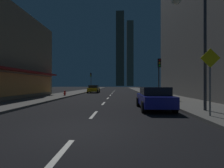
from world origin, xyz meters
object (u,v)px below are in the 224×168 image
street_lamp_right (190,24)px  pedestrian_crossing_sign (210,76)px  fire_hydrant_far_left (65,93)px  traffic_light_near_right (159,69)px  car_parked_far (94,89)px  car_parked_near (154,98)px  traffic_light_far_left (91,78)px

street_lamp_right → pedestrian_crossing_sign: size_ratio=2.09×
fire_hydrant_far_left → traffic_light_near_right: size_ratio=0.16×
car_parked_far → traffic_light_near_right: (9.10, -14.00, 2.45)m
car_parked_far → fire_hydrant_far_left: size_ratio=6.48×
car_parked_near → fire_hydrant_far_left: size_ratio=6.48×
car_parked_far → traffic_light_far_left: traffic_light_far_left is taller
fire_hydrant_far_left → pedestrian_crossing_sign: (11.50, -13.87, 1.56)m
car_parked_near → street_lamp_right: 4.84m
car_parked_near → traffic_light_far_left: (-9.10, 28.73, 2.45)m
pedestrian_crossing_sign → traffic_light_near_right: bearing=90.6°
car_parked_far → street_lamp_right: (8.98, -22.10, 4.33)m
car_parked_near → traffic_light_far_left: size_ratio=1.01×
pedestrian_crossing_sign → traffic_light_far_left: bearing=109.3°
car_parked_near → car_parked_far: bearing=109.0°
traffic_light_far_left → pedestrian_crossing_sign: size_ratio=1.33×
car_parked_far → pedestrian_crossing_sign: size_ratio=1.34×
street_lamp_right → car_parked_near: bearing=145.4°
car_parked_far → street_lamp_right: street_lamp_right is taller
traffic_light_near_right → street_lamp_right: 8.32m
traffic_light_far_left → pedestrian_crossing_sign: (11.10, -31.64, -1.18)m
car_parked_near → pedestrian_crossing_sign: bearing=-55.5°
fire_hydrant_far_left → traffic_light_far_left: 17.99m
street_lamp_right → traffic_light_near_right: bearing=89.2°
fire_hydrant_far_left → street_lamp_right: (11.28, -12.19, 4.61)m
street_lamp_right → car_parked_far: bearing=112.1°
car_parked_far → traffic_light_near_right: traffic_light_near_right is taller
traffic_light_near_right → traffic_light_far_left: (-11.00, 21.86, 0.00)m
car_parked_far → traffic_light_near_right: 16.87m
car_parked_far → traffic_light_far_left: (-1.90, 7.86, 2.45)m
car_parked_near → car_parked_far: (-7.20, 20.87, 0.00)m
car_parked_near → pedestrian_crossing_sign: pedestrian_crossing_sign is taller
fire_hydrant_far_left → traffic_light_far_left: size_ratio=0.16×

